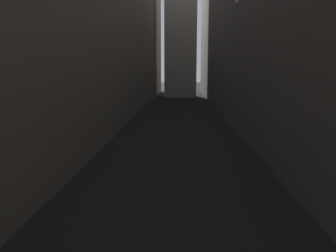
{
  "coord_description": "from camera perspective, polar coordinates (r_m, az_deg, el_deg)",
  "views": [
    {
      "loc": [
        0.37,
        7.41,
        5.67
      ],
      "look_at": [
        0.0,
        16.44,
        4.22
      ],
      "focal_mm": 36.65,
      "sensor_mm": 36.0,
      "label": 1
    }
  ],
  "objects": [
    {
      "name": "building_block_right",
      "position": [
        44.55,
        17.79,
        17.22
      ],
      "size": [
        12.29,
        108.0,
        24.49
      ],
      "primitive_type": "cube",
      "color": "#60594F",
      "rests_on": "ground"
    },
    {
      "name": "building_block_left",
      "position": [
        44.8,
        -14.2,
        17.34
      ],
      "size": [
        12.74,
        108.0,
        24.52
      ],
      "primitive_type": "cube",
      "color": "#756B5B",
      "rests_on": "ground"
    },
    {
      "name": "ground_plane",
      "position": [
        40.99,
        1.8,
        1.2
      ],
      "size": [
        264.0,
        264.0,
        0.0
      ],
      "primitive_type": "plane",
      "color": "black"
    }
  ]
}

